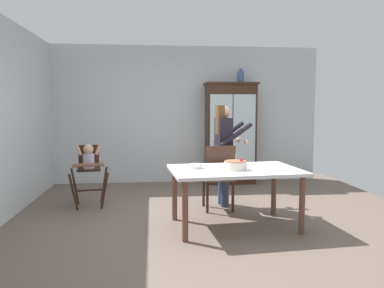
% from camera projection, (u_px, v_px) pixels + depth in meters
% --- Properties ---
extents(ground_plane, '(6.24, 6.24, 0.00)m').
position_uv_depth(ground_plane, '(204.00, 219.00, 5.10)').
color(ground_plane, '#66564C').
extents(wall_back, '(5.32, 0.06, 2.70)m').
position_uv_depth(wall_back, '(186.00, 115.00, 7.57)').
color(wall_back, silver).
rests_on(wall_back, ground_plane).
extents(china_cabinet, '(1.02, 0.48, 1.98)m').
position_uv_depth(china_cabinet, '(230.00, 133.00, 7.43)').
color(china_cabinet, '#382116').
rests_on(china_cabinet, ground_plane).
extents(ceramic_vase, '(0.13, 0.13, 0.27)m').
position_uv_depth(ceramic_vase, '(241.00, 76.00, 7.34)').
color(ceramic_vase, '#3D567F').
rests_on(ceramic_vase, china_cabinet).
extents(high_chair_with_toddler, '(0.65, 0.74, 0.95)m').
position_uv_depth(high_chair_with_toddler, '(89.00, 164.00, 5.68)').
color(high_chair_with_toddler, '#382116').
rests_on(high_chair_with_toddler, ground_plane).
extents(adult_person, '(0.52, 0.50, 1.53)m').
position_uv_depth(adult_person, '(224.00, 143.00, 5.72)').
color(adult_person, '#33425B').
rests_on(adult_person, ground_plane).
extents(dining_table, '(1.66, 1.15, 0.74)m').
position_uv_depth(dining_table, '(235.00, 175.00, 4.72)').
color(dining_table, silver).
rests_on(dining_table, ground_plane).
extents(birthday_cake, '(0.28, 0.28, 0.19)m').
position_uv_depth(birthday_cake, '(236.00, 165.00, 4.63)').
color(birthday_cake, beige).
rests_on(birthday_cake, dining_table).
extents(serving_bowl, '(0.18, 0.18, 0.05)m').
position_uv_depth(serving_bowl, '(196.00, 166.00, 4.73)').
color(serving_bowl, silver).
rests_on(serving_bowl, dining_table).
extents(dining_chair_far_side, '(0.44, 0.44, 0.96)m').
position_uv_depth(dining_chair_far_side, '(219.00, 173.00, 5.44)').
color(dining_chair_far_side, '#382116').
rests_on(dining_chair_far_side, ground_plane).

